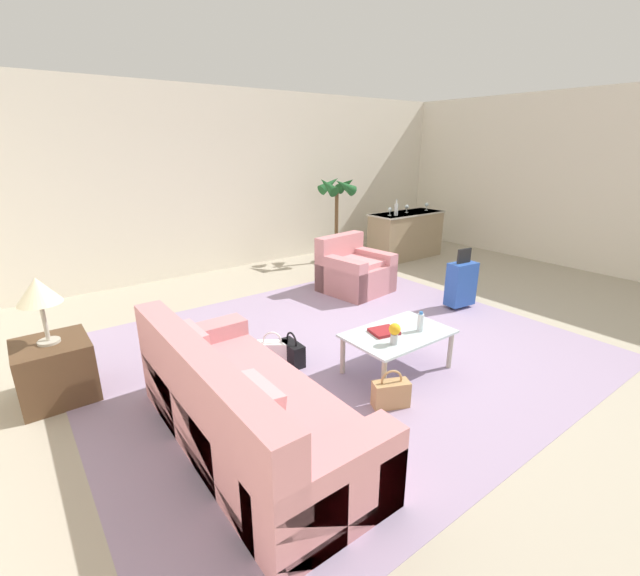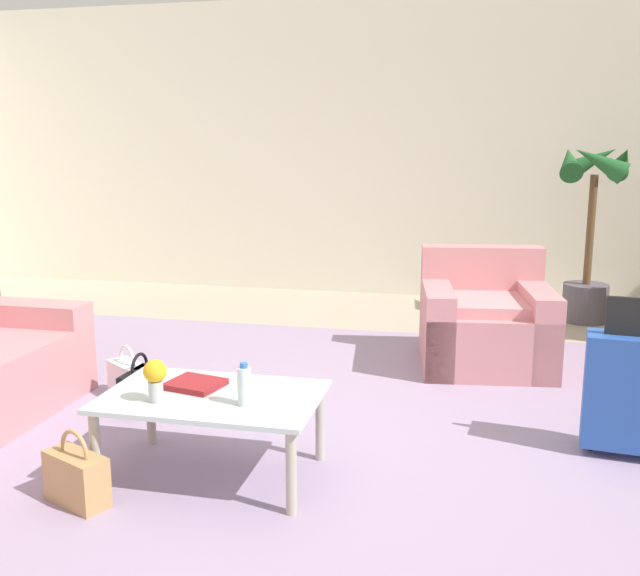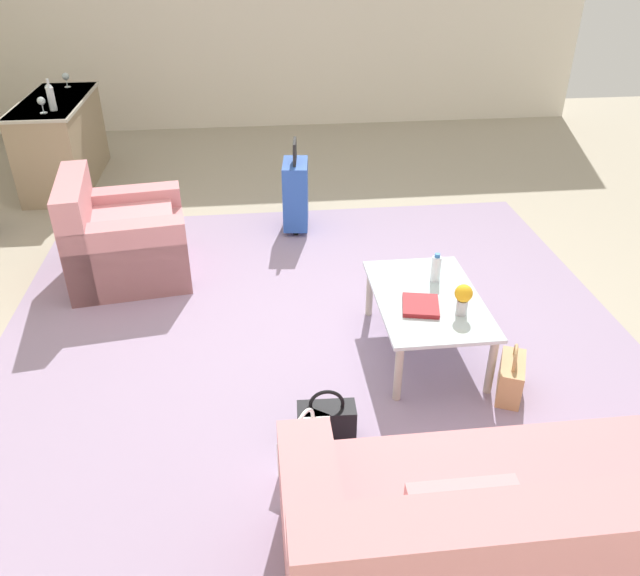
{
  "view_description": "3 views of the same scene",
  "coord_description": "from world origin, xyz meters",
  "px_view_note": "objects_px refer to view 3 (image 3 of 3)",
  "views": [
    {
      "loc": [
        -3.33,
        -3.12,
        2.19
      ],
      "look_at": [
        -0.88,
        0.15,
        0.81
      ],
      "focal_mm": 24.0,
      "sensor_mm": 36.0,
      "label": 1
    },
    {
      "loc": [
        0.84,
        -3.58,
        1.61
      ],
      "look_at": [
        0.07,
        -0.2,
        0.91
      ],
      "focal_mm": 40.0,
      "sensor_mm": 36.0,
      "label": 2
    },
    {
      "loc": [
        -3.72,
        0.58,
        2.53
      ],
      "look_at": [
        -0.72,
        0.24,
        0.73
      ],
      "focal_mm": 35.0,
      "sensor_mm": 36.0,
      "label": 3
    }
  ],
  "objects_px": {
    "couch": "(563,548)",
    "coffee_table": "(427,304)",
    "wine_bottle_clear": "(51,98)",
    "handbag_black": "(327,422)",
    "wine_glass_leftmost": "(41,102)",
    "armchair": "(120,242)",
    "handbag_white": "(305,444)",
    "handbag_tan": "(511,377)",
    "wine_glass_right_of_centre": "(66,77)",
    "wine_glass_left_of_centre": "(49,89)",
    "suitcase_blue": "(296,193)",
    "flower_vase": "(463,297)",
    "bar_console": "(62,140)",
    "water_bottle": "(436,268)",
    "coffee_table_book": "(421,306)"
  },
  "relations": [
    {
      "from": "handbag_black",
      "to": "armchair",
      "type": "bearing_deg",
      "value": 34.47
    },
    {
      "from": "wine_glass_right_of_centre",
      "to": "handbag_tan",
      "type": "bearing_deg",
      "value": -142.54
    },
    {
      "from": "flower_vase",
      "to": "wine_bottle_clear",
      "type": "relative_size",
      "value": 0.68
    },
    {
      "from": "water_bottle",
      "to": "wine_bottle_clear",
      "type": "relative_size",
      "value": 0.68
    },
    {
      "from": "wine_bottle_clear",
      "to": "wine_glass_leftmost",
      "type": "bearing_deg",
      "value": 142.73
    },
    {
      "from": "suitcase_blue",
      "to": "wine_glass_left_of_centre",
      "type": "bearing_deg",
      "value": 58.16
    },
    {
      "from": "bar_console",
      "to": "armchair",
      "type": "bearing_deg",
      "value": -157.11
    },
    {
      "from": "water_bottle",
      "to": "handbag_tan",
      "type": "relative_size",
      "value": 0.57
    },
    {
      "from": "bar_console",
      "to": "handbag_black",
      "type": "relative_size",
      "value": 4.4
    },
    {
      "from": "couch",
      "to": "coffee_table_book",
      "type": "distance_m",
      "value": 1.69
    },
    {
      "from": "bar_console",
      "to": "wine_glass_leftmost",
      "type": "bearing_deg",
      "value": -174.71
    },
    {
      "from": "wine_glass_leftmost",
      "to": "handbag_white",
      "type": "bearing_deg",
      "value": -150.9
    },
    {
      "from": "water_bottle",
      "to": "couch",
      "type": "bearing_deg",
      "value": 180.0
    },
    {
      "from": "wine_glass_leftmost",
      "to": "wine_glass_right_of_centre",
      "type": "xyz_separation_m",
      "value": [
        1.08,
        0.02,
        0.0
      ]
    },
    {
      "from": "bar_console",
      "to": "coffee_table",
      "type": "bearing_deg",
      "value": -138.47
    },
    {
      "from": "wine_glass_leftmost",
      "to": "handbag_black",
      "type": "xyz_separation_m",
      "value": [
        -3.73,
        -2.3,
        -0.88
      ]
    },
    {
      "from": "wine_bottle_clear",
      "to": "handbag_tan",
      "type": "relative_size",
      "value": 0.84
    },
    {
      "from": "wine_glass_right_of_centre",
      "to": "water_bottle",
      "type": "bearing_deg",
      "value": -140.43
    },
    {
      "from": "couch",
      "to": "suitcase_blue",
      "type": "xyz_separation_m",
      "value": [
        3.8,
        0.8,
        0.05
      ]
    },
    {
      "from": "handbag_white",
      "to": "wine_glass_leftmost",
      "type": "bearing_deg",
      "value": 29.1
    },
    {
      "from": "coffee_table_book",
      "to": "wine_glass_right_of_centre",
      "type": "bearing_deg",
      "value": 48.13
    },
    {
      "from": "bar_console",
      "to": "flower_vase",
      "type": "bearing_deg",
      "value": -138.86
    },
    {
      "from": "coffee_table_book",
      "to": "wine_glass_leftmost",
      "type": "relative_size",
      "value": 1.65
    },
    {
      "from": "flower_vase",
      "to": "bar_console",
      "type": "height_order",
      "value": "bar_console"
    },
    {
      "from": "coffee_table",
      "to": "coffee_table_book",
      "type": "bearing_deg",
      "value": 146.31
    },
    {
      "from": "couch",
      "to": "coffee_table",
      "type": "bearing_deg",
      "value": 3.18
    },
    {
      "from": "suitcase_blue",
      "to": "handbag_white",
      "type": "distance_m",
      "value": 2.94
    },
    {
      "from": "flower_vase",
      "to": "suitcase_blue",
      "type": "height_order",
      "value": "suitcase_blue"
    },
    {
      "from": "couch",
      "to": "coffee_table_book",
      "type": "bearing_deg",
      "value": 6.12
    },
    {
      "from": "flower_vase",
      "to": "wine_glass_left_of_centre",
      "type": "relative_size",
      "value": 1.33
    },
    {
      "from": "flower_vase",
      "to": "water_bottle",
      "type": "bearing_deg",
      "value": 6.79
    },
    {
      "from": "water_bottle",
      "to": "handbag_black",
      "type": "distance_m",
      "value": 1.35
    },
    {
      "from": "handbag_white",
      "to": "bar_console",
      "type": "bearing_deg",
      "value": 26.58
    },
    {
      "from": "bar_console",
      "to": "handbag_black",
      "type": "distance_m",
      "value": 4.88
    },
    {
      "from": "handbag_tan",
      "to": "handbag_black",
      "type": "bearing_deg",
      "value": 102.96
    },
    {
      "from": "armchair",
      "to": "wine_bottle_clear",
      "type": "relative_size",
      "value": 3.41
    },
    {
      "from": "handbag_black",
      "to": "wine_glass_left_of_centre",
      "type": "bearing_deg",
      "value": 28.96
    },
    {
      "from": "suitcase_blue",
      "to": "bar_console",
      "type": "bearing_deg",
      "value": 57.99
    },
    {
      "from": "wine_glass_right_of_centre",
      "to": "wine_glass_leftmost",
      "type": "bearing_deg",
      "value": -178.88
    },
    {
      "from": "wine_glass_left_of_centre",
      "to": "wine_glass_right_of_centre",
      "type": "bearing_deg",
      "value": -4.71
    },
    {
      "from": "wine_bottle_clear",
      "to": "handbag_black",
      "type": "xyz_separation_m",
      "value": [
        -3.83,
        -2.23,
        -0.89
      ]
    },
    {
      "from": "couch",
      "to": "wine_glass_left_of_centre",
      "type": "height_order",
      "value": "wine_glass_left_of_centre"
    },
    {
      "from": "couch",
      "to": "armchair",
      "type": "bearing_deg",
      "value": 36.28
    },
    {
      "from": "water_bottle",
      "to": "handbag_black",
      "type": "relative_size",
      "value": 0.57
    },
    {
      "from": "bar_console",
      "to": "couch",
      "type": "bearing_deg",
      "value": -148.87
    },
    {
      "from": "armchair",
      "to": "bar_console",
      "type": "bearing_deg",
      "value": 22.89
    },
    {
      "from": "wine_glass_leftmost",
      "to": "armchair",
      "type": "bearing_deg",
      "value": -152.16
    },
    {
      "from": "water_bottle",
      "to": "handbag_white",
      "type": "relative_size",
      "value": 0.57
    },
    {
      "from": "couch",
      "to": "wine_bottle_clear",
      "type": "bearing_deg",
      "value": 32.4
    },
    {
      "from": "armchair",
      "to": "handbag_white",
      "type": "bearing_deg",
      "value": -149.97
    }
  ]
}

